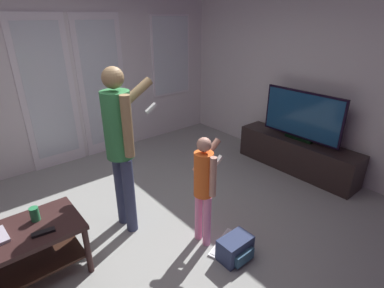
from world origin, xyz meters
The scene contains 12 objects.
ground_plane centered at (0.00, 0.00, -0.01)m, with size 5.64×4.67×0.02m, color #989A95.
wall_back_with_doors centered at (0.10, 2.30, 1.26)m, with size 5.64×0.09×2.57m.
wall_right_plain centered at (2.79, 0.00, 1.27)m, with size 0.06×4.67×2.54m.
coffee_table centered at (-1.02, 0.22, 0.36)m, with size 1.03×0.55×0.50m.
tv_stand centered at (2.50, -0.11, 0.23)m, with size 0.41×1.73×0.47m.
flat_screen_tv centered at (2.49, -0.10, 0.82)m, with size 0.08×1.14×0.68m.
person_adult centered at (0.04, 0.33, 1.00)m, with size 0.68×0.46×1.67m.
person_child centered at (0.48, -0.36, 0.67)m, with size 0.45×0.31×1.11m.
backpack centered at (0.55, -0.73, 0.11)m, with size 0.31×0.24×0.22m.
loose_keyboard centered at (0.60, -0.54, 0.01)m, with size 0.46×0.27×0.02m.
cup_near_edge centered at (-0.81, 0.29, 0.56)m, with size 0.07×0.07×0.12m, color #2A844D.
tv_remote_black centered at (-0.81, 0.07, 0.51)m, with size 0.17×0.05×0.02m, color black.
Camera 1 is at (-1.10, -2.08, 2.07)m, focal length 27.67 mm.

